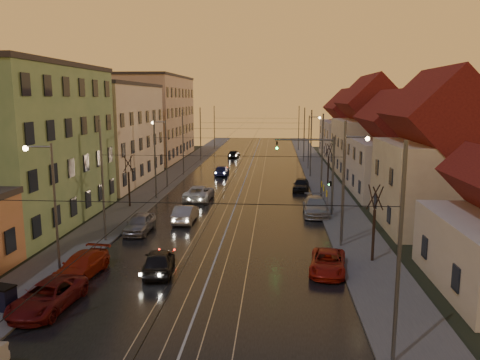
% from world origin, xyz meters
% --- Properties ---
extents(ground, '(160.00, 160.00, 0.00)m').
position_xyz_m(ground, '(0.00, 0.00, 0.00)').
color(ground, black).
rests_on(ground, ground).
extents(road, '(16.00, 120.00, 0.04)m').
position_xyz_m(road, '(0.00, 40.00, 0.02)').
color(road, black).
rests_on(road, ground).
extents(sidewalk_left, '(4.00, 120.00, 0.15)m').
position_xyz_m(sidewalk_left, '(-10.00, 40.00, 0.07)').
color(sidewalk_left, '#4C4C4C').
rests_on(sidewalk_left, ground).
extents(sidewalk_right, '(4.00, 120.00, 0.15)m').
position_xyz_m(sidewalk_right, '(10.00, 40.00, 0.07)').
color(sidewalk_right, '#4C4C4C').
rests_on(sidewalk_right, ground).
extents(tram_rail_0, '(0.06, 120.00, 0.03)m').
position_xyz_m(tram_rail_0, '(-2.20, 40.00, 0.06)').
color(tram_rail_0, gray).
rests_on(tram_rail_0, road).
extents(tram_rail_1, '(0.06, 120.00, 0.03)m').
position_xyz_m(tram_rail_1, '(-0.77, 40.00, 0.06)').
color(tram_rail_1, gray).
rests_on(tram_rail_1, road).
extents(tram_rail_2, '(0.06, 120.00, 0.03)m').
position_xyz_m(tram_rail_2, '(0.77, 40.00, 0.06)').
color(tram_rail_2, gray).
rests_on(tram_rail_2, road).
extents(tram_rail_3, '(0.06, 120.00, 0.03)m').
position_xyz_m(tram_rail_3, '(2.20, 40.00, 0.06)').
color(tram_rail_3, gray).
rests_on(tram_rail_3, road).
extents(apartment_left_1, '(10.00, 18.00, 13.00)m').
position_xyz_m(apartment_left_1, '(-17.50, 14.00, 6.50)').
color(apartment_left_1, '#577D4F').
rests_on(apartment_left_1, ground).
extents(apartment_left_2, '(10.00, 20.00, 12.00)m').
position_xyz_m(apartment_left_2, '(-17.50, 34.00, 6.00)').
color(apartment_left_2, '#C7B39A').
rests_on(apartment_left_2, ground).
extents(apartment_left_3, '(10.00, 24.00, 14.00)m').
position_xyz_m(apartment_left_3, '(-17.50, 58.00, 7.00)').
color(apartment_left_3, tan).
rests_on(apartment_left_3, ground).
extents(house_right_1, '(8.67, 10.20, 10.80)m').
position_xyz_m(house_right_1, '(17.00, 15.00, 5.45)').
color(house_right_1, '#B9AB8E').
rests_on(house_right_1, ground).
extents(house_right_2, '(9.18, 12.24, 9.20)m').
position_xyz_m(house_right_2, '(17.00, 28.00, 4.64)').
color(house_right_2, '#BCB6AE').
rests_on(house_right_2, ground).
extents(house_right_3, '(9.18, 14.28, 11.50)m').
position_xyz_m(house_right_3, '(17.00, 43.00, 5.80)').
color(house_right_3, '#B9AB8E').
rests_on(house_right_3, ground).
extents(house_right_4, '(9.18, 16.32, 10.00)m').
position_xyz_m(house_right_4, '(17.00, 61.00, 5.05)').
color(house_right_4, '#BCB6AE').
rests_on(house_right_4, ground).
extents(catenary_pole_r_0, '(0.16, 0.16, 9.00)m').
position_xyz_m(catenary_pole_r_0, '(8.60, -6.00, 4.50)').
color(catenary_pole_r_0, '#595B60').
rests_on(catenary_pole_r_0, ground).
extents(catenary_pole_l_1, '(0.16, 0.16, 9.00)m').
position_xyz_m(catenary_pole_l_1, '(-8.60, 9.00, 4.50)').
color(catenary_pole_l_1, '#595B60').
rests_on(catenary_pole_l_1, ground).
extents(catenary_pole_r_1, '(0.16, 0.16, 9.00)m').
position_xyz_m(catenary_pole_r_1, '(8.60, 9.00, 4.50)').
color(catenary_pole_r_1, '#595B60').
rests_on(catenary_pole_r_1, ground).
extents(catenary_pole_l_2, '(0.16, 0.16, 9.00)m').
position_xyz_m(catenary_pole_l_2, '(-8.60, 24.00, 4.50)').
color(catenary_pole_l_2, '#595B60').
rests_on(catenary_pole_l_2, ground).
extents(catenary_pole_r_2, '(0.16, 0.16, 9.00)m').
position_xyz_m(catenary_pole_r_2, '(8.60, 24.00, 4.50)').
color(catenary_pole_r_2, '#595B60').
rests_on(catenary_pole_r_2, ground).
extents(catenary_pole_l_3, '(0.16, 0.16, 9.00)m').
position_xyz_m(catenary_pole_l_3, '(-8.60, 39.00, 4.50)').
color(catenary_pole_l_3, '#595B60').
rests_on(catenary_pole_l_3, ground).
extents(catenary_pole_r_3, '(0.16, 0.16, 9.00)m').
position_xyz_m(catenary_pole_r_3, '(8.60, 39.00, 4.50)').
color(catenary_pole_r_3, '#595B60').
rests_on(catenary_pole_r_3, ground).
extents(catenary_pole_l_4, '(0.16, 0.16, 9.00)m').
position_xyz_m(catenary_pole_l_4, '(-8.60, 54.00, 4.50)').
color(catenary_pole_l_4, '#595B60').
rests_on(catenary_pole_l_4, ground).
extents(catenary_pole_r_4, '(0.16, 0.16, 9.00)m').
position_xyz_m(catenary_pole_r_4, '(8.60, 54.00, 4.50)').
color(catenary_pole_r_4, '#595B60').
rests_on(catenary_pole_r_4, ground).
extents(catenary_pole_l_5, '(0.16, 0.16, 9.00)m').
position_xyz_m(catenary_pole_l_5, '(-8.60, 72.00, 4.50)').
color(catenary_pole_l_5, '#595B60').
rests_on(catenary_pole_l_5, ground).
extents(catenary_pole_r_5, '(0.16, 0.16, 9.00)m').
position_xyz_m(catenary_pole_r_5, '(8.60, 72.00, 4.50)').
color(catenary_pole_r_5, '#595B60').
rests_on(catenary_pole_r_5, ground).
extents(street_lamp_0, '(1.75, 0.32, 8.00)m').
position_xyz_m(street_lamp_0, '(-9.10, 2.00, 4.89)').
color(street_lamp_0, '#595B60').
rests_on(street_lamp_0, ground).
extents(street_lamp_1, '(1.75, 0.32, 8.00)m').
position_xyz_m(street_lamp_1, '(9.10, 10.00, 4.89)').
color(street_lamp_1, '#595B60').
rests_on(street_lamp_1, ground).
extents(street_lamp_2, '(1.75, 0.32, 8.00)m').
position_xyz_m(street_lamp_2, '(-9.10, 30.00, 4.89)').
color(street_lamp_2, '#595B60').
rests_on(street_lamp_2, ground).
extents(street_lamp_3, '(1.75, 0.32, 8.00)m').
position_xyz_m(street_lamp_3, '(9.10, 46.00, 4.89)').
color(street_lamp_3, '#595B60').
rests_on(street_lamp_3, ground).
extents(traffic_light_mast, '(5.30, 0.32, 7.20)m').
position_xyz_m(traffic_light_mast, '(7.99, 18.00, 4.60)').
color(traffic_light_mast, '#595B60').
rests_on(traffic_light_mast, ground).
extents(bare_tree_0, '(1.09, 1.09, 5.11)m').
position_xyz_m(bare_tree_0, '(-10.20, 20.00, 2.49)').
color(bare_tree_0, black).
rests_on(bare_tree_0, ground).
extents(bare_tree_1, '(1.09, 1.09, 5.11)m').
position_xyz_m(bare_tree_1, '(10.20, 6.00, 2.49)').
color(bare_tree_1, black).
rests_on(bare_tree_1, ground).
extents(bare_tree_2, '(1.09, 1.09, 5.11)m').
position_xyz_m(bare_tree_2, '(10.40, 34.00, 2.49)').
color(bare_tree_2, black).
rests_on(bare_tree_2, ground).
extents(driving_car_0, '(2.34, 4.56, 1.48)m').
position_xyz_m(driving_car_0, '(-3.14, 3.26, 0.74)').
color(driving_car_0, black).
rests_on(driving_car_0, ground).
extents(driving_car_1, '(1.63, 4.57, 1.50)m').
position_xyz_m(driving_car_1, '(-3.77, 15.10, 0.75)').
color(driving_car_1, '#A2A2A8').
rests_on(driving_car_1, ground).
extents(driving_car_2, '(2.76, 5.71, 1.57)m').
position_xyz_m(driving_car_2, '(-4.00, 23.78, 0.78)').
color(driving_car_2, silver).
rests_on(driving_car_2, ground).
extents(driving_car_3, '(1.97, 4.61, 1.33)m').
position_xyz_m(driving_car_3, '(-3.45, 39.89, 0.66)').
color(driving_car_3, navy).
rests_on(driving_car_3, ground).
extents(driving_car_4, '(2.14, 4.37, 1.44)m').
position_xyz_m(driving_car_4, '(-3.43, 58.96, 0.72)').
color(driving_car_4, black).
rests_on(driving_car_4, ground).
extents(parked_left_1, '(2.65, 5.09, 1.37)m').
position_xyz_m(parked_left_1, '(-7.50, -2.12, 0.68)').
color(parked_left_1, '#5F1010').
rests_on(parked_left_1, ground).
extents(parked_left_2, '(2.38, 4.84, 1.35)m').
position_xyz_m(parked_left_2, '(-7.60, 2.34, 0.68)').
color(parked_left_2, '#A32410').
rests_on(parked_left_2, ground).
extents(parked_left_3, '(1.87, 4.45, 1.50)m').
position_xyz_m(parked_left_3, '(-6.77, 11.68, 0.75)').
color(parked_left_3, gray).
rests_on(parked_left_3, ground).
extents(parked_right_0, '(2.68, 4.77, 1.26)m').
position_xyz_m(parked_right_0, '(7.13, 4.07, 0.63)').
color(parked_right_0, '#A11A10').
rests_on(parked_right_0, ground).
extents(parked_right_1, '(2.35, 5.50, 1.58)m').
position_xyz_m(parked_right_1, '(7.60, 18.50, 0.79)').
color(parked_right_1, '#9FA0A5').
rests_on(parked_right_1, ground).
extents(parked_right_2, '(2.23, 4.38, 1.43)m').
position_xyz_m(parked_right_2, '(6.87, 29.75, 0.72)').
color(parked_right_2, black).
rests_on(parked_right_2, ground).
extents(dumpster, '(1.35, 1.06, 1.10)m').
position_xyz_m(dumpster, '(-9.64, -2.54, 0.70)').
color(dumpster, black).
rests_on(dumpster, sidewalk_left).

